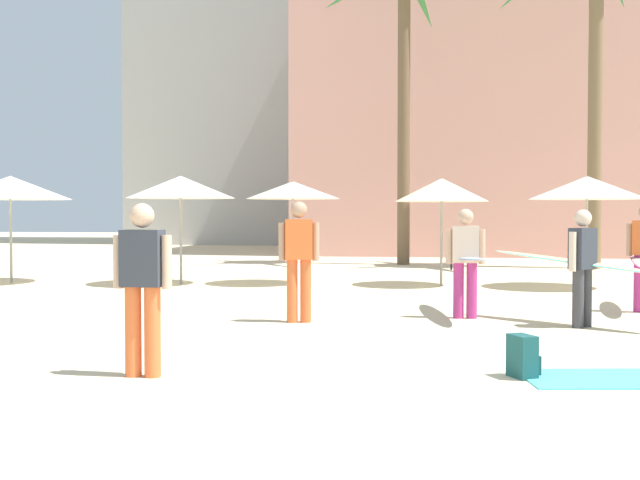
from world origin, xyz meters
TOP-DOWN VIEW (x-y plane):
  - ground at (0.00, 0.00)m, footprint 120.00×120.00m
  - hotel_pink at (4.03, 28.72)m, footprint 17.50×10.91m
  - cafe_umbrella_0 at (4.00, 11.38)m, footprint 2.46×2.46m
  - cafe_umbrella_1 at (0.90, 11.50)m, footprint 2.09×2.09m
  - cafe_umbrella_2 at (-8.92, 10.74)m, footprint 2.75×2.75m
  - cafe_umbrella_4 at (-4.95, 11.03)m, footprint 2.46×2.46m
  - cafe_umbrella_5 at (-2.44, 11.42)m, footprint 2.15×2.15m
  - beach_towel at (2.39, 1.47)m, footprint 1.66×1.17m
  - backpack at (1.63, 1.43)m, footprint 0.33×0.35m
  - person_mid_right at (1.23, 6.03)m, footprint 0.81×2.96m
  - person_far_right at (2.82, 5.26)m, footprint 2.45×2.11m
  - person_near_right at (-2.07, 0.96)m, footprint 0.60×0.25m
  - person_mid_left at (-1.22, 5.08)m, footprint 0.61×0.29m

SIDE VIEW (x-z plane):
  - ground at x=0.00m, z-range 0.00..0.00m
  - beach_towel at x=2.39m, z-range 0.00..0.01m
  - backpack at x=1.63m, z-range -0.01..0.41m
  - person_far_right at x=2.82m, z-range 0.07..1.74m
  - person_mid_right at x=1.23m, z-range 0.07..1.75m
  - person_near_right at x=-2.07m, z-range 0.08..1.79m
  - person_mid_left at x=-1.22m, z-range 0.09..1.87m
  - cafe_umbrella_1 at x=0.90m, z-range 0.93..3.33m
  - cafe_umbrella_5 at x=-2.44m, z-range 0.97..3.31m
  - cafe_umbrella_0 at x=4.00m, z-range 0.96..3.37m
  - cafe_umbrella_2 at x=-8.92m, z-range 0.97..3.44m
  - cafe_umbrella_4 at x=-4.95m, z-range 0.97..3.44m
  - hotel_pink at x=4.03m, z-range 0.00..13.20m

